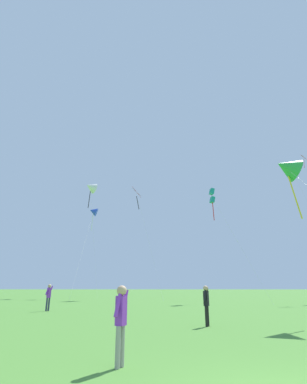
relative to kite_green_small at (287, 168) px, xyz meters
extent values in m
cone|color=green|center=(0.00, 0.01, 0.02)|extent=(1.54, 1.35, 1.60)
cylinder|color=yellow|center=(0.09, -0.19, -1.70)|extent=(0.28, 0.48, 2.41)
cube|color=teal|center=(-0.78, 18.53, 4.64)|extent=(0.65, 0.75, 0.73)
cube|color=teal|center=(-0.78, 18.53, 3.61)|extent=(0.65, 0.75, 0.73)
cylinder|color=#3F382D|center=(-0.78, 18.53, 4.12)|extent=(0.04, 0.04, 1.47)
cylinder|color=red|center=(-0.78, 18.35, 2.28)|extent=(0.10, 0.44, 2.39)
cylinder|color=silver|center=(0.90, 15.11, -1.83)|extent=(3.36, 6.85, 11.62)
cube|color=pink|center=(13.07, 23.21, 11.09)|extent=(0.88, 1.03, 0.90)
cylinder|color=#3F382D|center=(13.07, 23.21, 11.09)|extent=(0.76, 0.15, 0.48)
cylinder|color=red|center=(13.01, 23.21, 10.11)|extent=(0.16, 0.05, 1.30)
cube|color=red|center=(-10.51, 27.78, 7.63)|extent=(1.35, 2.18, 1.67)
cylinder|color=#3F382D|center=(-10.51, 27.78, 7.63)|extent=(1.17, 1.00, 0.97)
cylinder|color=black|center=(-10.32, 27.89, 5.98)|extent=(0.51, 0.35, 2.02)
cylinder|color=silver|center=(-8.57, 24.45, -0.07)|extent=(3.91, 6.67, 15.13)
cone|color=white|center=(-19.14, 33.92, 10.62)|extent=(2.75, 2.74, 2.23)
cylinder|color=black|center=(-19.26, 33.98, 8.33)|extent=(0.37, 0.25, 3.02)
cylinder|color=silver|center=(-17.52, 31.54, 1.40)|extent=(3.26, 4.78, 18.08)
cone|color=blue|center=(-17.48, 30.02, 5.23)|extent=(1.65, 1.53, 1.62)
cylinder|color=silver|center=(-17.60, 30.21, 3.45)|extent=(0.35, 0.47, 2.50)
cylinder|color=silver|center=(-17.11, 24.19, -1.26)|extent=(0.74, 11.66, 12.75)
cube|color=yellow|center=(9.11, 19.10, 7.90)|extent=(1.30, 0.63, 0.83)
cylinder|color=#3F382D|center=(9.11, 19.10, 7.90)|extent=(0.86, 0.29, 0.32)
cylinder|color=red|center=(9.10, 19.18, 6.77)|extent=(0.07, 0.21, 1.56)
cylinder|color=black|center=(-4.97, -2.00, -7.25)|extent=(0.10, 0.10, 0.77)
cylinder|color=black|center=(-5.05, -2.14, -7.25)|extent=(0.10, 0.10, 0.77)
cube|color=black|center=(-5.01, -2.07, -6.58)|extent=(0.25, 0.25, 0.58)
cylinder|color=black|center=(-4.95, -1.97, -6.43)|extent=(0.19, 0.26, 0.54)
cylinder|color=black|center=(-5.07, -2.18, -6.43)|extent=(0.19, 0.26, 0.54)
sphere|color=tan|center=(-5.01, -2.07, -6.18)|extent=(0.21, 0.21, 0.21)
cylinder|color=#2D3351|center=(-14.24, 5.62, -7.22)|extent=(0.11, 0.11, 0.83)
cylinder|color=#2D3351|center=(-14.34, 5.48, -7.22)|extent=(0.11, 0.11, 0.83)
cube|color=purple|center=(-14.29, 5.55, -6.50)|extent=(0.27, 0.28, 0.62)
cylinder|color=purple|center=(-14.22, 5.66, -6.34)|extent=(0.22, 0.28, 0.58)
cylinder|color=purple|center=(-14.36, 5.45, -6.34)|extent=(0.22, 0.28, 0.58)
sphere|color=tan|center=(-14.29, 5.55, -6.08)|extent=(0.23, 0.23, 0.23)
cylinder|color=gray|center=(-7.63, -8.37, -7.26)|extent=(0.10, 0.10, 0.76)
cylinder|color=gray|center=(-7.70, -8.51, -7.26)|extent=(0.10, 0.10, 0.76)
cube|color=purple|center=(-7.66, -8.44, -6.59)|extent=(0.24, 0.24, 0.57)
cylinder|color=purple|center=(-7.61, -8.33, -6.45)|extent=(0.17, 0.26, 0.53)
cylinder|color=purple|center=(-7.71, -8.55, -6.45)|extent=(0.17, 0.26, 0.53)
sphere|color=tan|center=(-7.66, -8.44, -6.20)|extent=(0.21, 0.21, 0.21)
camera|label=1|loc=(-6.83, -14.94, -6.13)|focal=27.66mm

